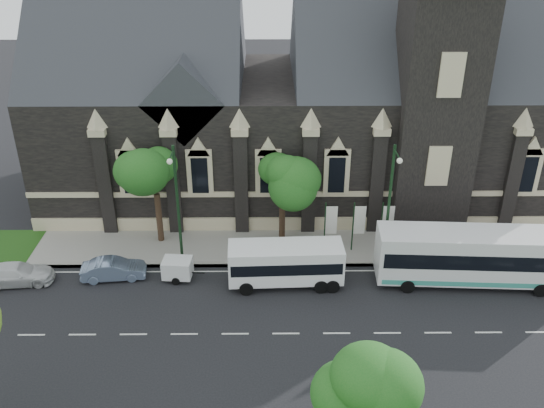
{
  "coord_description": "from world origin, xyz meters",
  "views": [
    {
      "loc": [
        1.96,
        -27.07,
        22.93
      ],
      "look_at": [
        2.22,
        6.0,
        5.5
      ],
      "focal_mm": 38.79,
      "sensor_mm": 36.0,
      "label": 1
    }
  ],
  "objects_px": {
    "street_lamp_mid": "(177,202)",
    "tour_coach": "(478,256)",
    "street_lamp_near": "(390,201)",
    "tree_park_east": "(370,395)",
    "box_trailer": "(178,268)",
    "tree_walk_left": "(158,170)",
    "banner_flag_center": "(357,223)",
    "banner_flag_right": "(385,223)",
    "car_far_white": "(16,274)",
    "tree_walk_right": "(285,169)",
    "banner_flag_left": "(329,223)",
    "shuttle_bus": "(286,262)",
    "sedan": "(114,269)"
  },
  "relations": [
    {
      "from": "shuttle_bus",
      "to": "box_trailer",
      "type": "relative_size",
      "value": 2.68
    },
    {
      "from": "shuttle_bus",
      "to": "car_far_white",
      "type": "bearing_deg",
      "value": 177.15
    },
    {
      "from": "tree_park_east",
      "to": "banner_flag_center",
      "type": "distance_m",
      "value": 18.58
    },
    {
      "from": "banner_flag_center",
      "to": "car_far_white",
      "type": "distance_m",
      "value": 23.37
    },
    {
      "from": "tree_walk_left",
      "to": "banner_flag_center",
      "type": "bearing_deg",
      "value": -6.89
    },
    {
      "from": "banner_flag_right",
      "to": "car_far_white",
      "type": "height_order",
      "value": "banner_flag_right"
    },
    {
      "from": "banner_flag_right",
      "to": "banner_flag_left",
      "type": "bearing_deg",
      "value": 180.0
    },
    {
      "from": "banner_flag_right",
      "to": "tree_walk_right",
      "type": "bearing_deg",
      "value": 166.4
    },
    {
      "from": "tree_walk_right",
      "to": "street_lamp_near",
      "type": "height_order",
      "value": "street_lamp_near"
    },
    {
      "from": "tree_walk_left",
      "to": "car_far_white",
      "type": "distance_m",
      "value": 11.59
    },
    {
      "from": "street_lamp_mid",
      "to": "car_far_white",
      "type": "distance_m",
      "value": 11.74
    },
    {
      "from": "banner_flag_left",
      "to": "banner_flag_right",
      "type": "relative_size",
      "value": 1.0
    },
    {
      "from": "tree_park_east",
      "to": "shuttle_bus",
      "type": "distance_m",
      "value": 15.05
    },
    {
      "from": "tree_walk_right",
      "to": "shuttle_bus",
      "type": "bearing_deg",
      "value": -90.8
    },
    {
      "from": "shuttle_bus",
      "to": "sedan",
      "type": "xyz_separation_m",
      "value": [
        -11.54,
        0.68,
        -0.96
      ]
    },
    {
      "from": "banner_flag_center",
      "to": "tree_walk_right",
      "type": "bearing_deg",
      "value": 161.36
    },
    {
      "from": "tour_coach",
      "to": "shuttle_bus",
      "type": "height_order",
      "value": "tour_coach"
    },
    {
      "from": "shuttle_bus",
      "to": "sedan",
      "type": "relative_size",
      "value": 1.78
    },
    {
      "from": "tree_park_east",
      "to": "street_lamp_mid",
      "type": "distance_m",
      "value": 19.32
    },
    {
      "from": "tree_park_east",
      "to": "box_trailer",
      "type": "bearing_deg",
      "value": 124.38
    },
    {
      "from": "banner_flag_left",
      "to": "banner_flag_center",
      "type": "relative_size",
      "value": 1.0
    },
    {
      "from": "tree_walk_right",
      "to": "banner_flag_right",
      "type": "bearing_deg",
      "value": -13.6
    },
    {
      "from": "tree_walk_left",
      "to": "box_trailer",
      "type": "xyz_separation_m",
      "value": [
        1.69,
        -5.0,
        -4.9
      ]
    },
    {
      "from": "tree_walk_right",
      "to": "street_lamp_mid",
      "type": "distance_m",
      "value": 8.1
    },
    {
      "from": "tree_park_east",
      "to": "shuttle_bus",
      "type": "bearing_deg",
      "value": 101.9
    },
    {
      "from": "tree_walk_right",
      "to": "banner_flag_left",
      "type": "xyz_separation_m",
      "value": [
        3.08,
        -1.71,
        -3.43
      ]
    },
    {
      "from": "banner_flag_center",
      "to": "shuttle_bus",
      "type": "xyz_separation_m",
      "value": [
        -5.15,
        -3.88,
        -0.72
      ]
    },
    {
      "from": "tree_walk_right",
      "to": "street_lamp_near",
      "type": "xyz_separation_m",
      "value": [
        6.79,
        -3.62,
        -0.71
      ]
    },
    {
      "from": "banner_flag_right",
      "to": "car_far_white",
      "type": "distance_m",
      "value": 25.34
    },
    {
      "from": "banner_flag_right",
      "to": "street_lamp_near",
      "type": "bearing_deg",
      "value": -98.56
    },
    {
      "from": "tree_walk_left",
      "to": "sedan",
      "type": "bearing_deg",
      "value": -118.05
    },
    {
      "from": "sedan",
      "to": "car_far_white",
      "type": "bearing_deg",
      "value": 87.99
    },
    {
      "from": "car_far_white",
      "to": "tree_park_east",
      "type": "bearing_deg",
      "value": -131.54
    },
    {
      "from": "banner_flag_left",
      "to": "box_trailer",
      "type": "xyz_separation_m",
      "value": [
        -10.39,
        -3.3,
        -1.54
      ]
    },
    {
      "from": "street_lamp_mid",
      "to": "tour_coach",
      "type": "distance_m",
      "value": 19.99
    },
    {
      "from": "banner_flag_center",
      "to": "tour_coach",
      "type": "height_order",
      "value": "banner_flag_center"
    },
    {
      "from": "banner_flag_center",
      "to": "box_trailer",
      "type": "height_order",
      "value": "banner_flag_center"
    },
    {
      "from": "street_lamp_mid",
      "to": "street_lamp_near",
      "type": "bearing_deg",
      "value": 0.0
    },
    {
      "from": "street_lamp_near",
      "to": "sedan",
      "type": "bearing_deg",
      "value": -175.97
    },
    {
      "from": "banner_flag_left",
      "to": "box_trailer",
      "type": "bearing_deg",
      "value": -162.38
    },
    {
      "from": "street_lamp_mid",
      "to": "car_far_white",
      "type": "height_order",
      "value": "street_lamp_mid"
    },
    {
      "from": "tree_walk_left",
      "to": "box_trailer",
      "type": "relative_size",
      "value": 2.71
    },
    {
      "from": "shuttle_bus",
      "to": "banner_flag_right",
      "type": "bearing_deg",
      "value": 26.24
    },
    {
      "from": "banner_flag_left",
      "to": "banner_flag_right",
      "type": "height_order",
      "value": "same"
    },
    {
      "from": "banner_flag_left",
      "to": "banner_flag_right",
      "type": "distance_m",
      "value": 4.0
    },
    {
      "from": "tree_walk_right",
      "to": "street_lamp_near",
      "type": "bearing_deg",
      "value": -28.06
    },
    {
      "from": "tree_walk_right",
      "to": "tour_coach",
      "type": "relative_size",
      "value": 0.59
    },
    {
      "from": "box_trailer",
      "to": "shuttle_bus",
      "type": "bearing_deg",
      "value": 0.02
    },
    {
      "from": "street_lamp_mid",
      "to": "sedan",
      "type": "relative_size",
      "value": 2.12
    },
    {
      "from": "banner_flag_left",
      "to": "tour_coach",
      "type": "relative_size",
      "value": 0.3
    }
  ]
}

